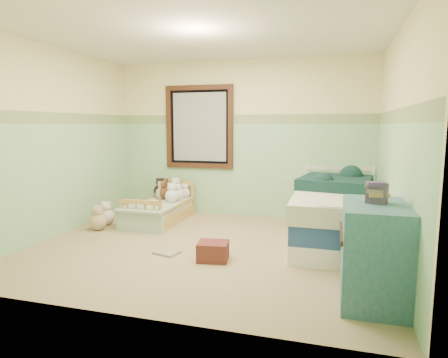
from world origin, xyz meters
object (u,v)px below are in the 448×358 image
(toddler_bed_frame, at_px, (160,216))
(plush_floor_cream, at_px, (106,217))
(twin_bed_frame, at_px, (338,234))
(dresser, at_px, (374,253))
(red_pillow, at_px, (213,251))
(plush_floor_tan, at_px, (98,222))
(floor_book, at_px, (167,253))

(toddler_bed_frame, distance_m, plush_floor_cream, 0.81)
(twin_bed_frame, bearing_deg, dresser, -80.14)
(toddler_bed_frame, bearing_deg, red_pillow, -47.70)
(plush_floor_cream, bearing_deg, plush_floor_tan, -80.21)
(toddler_bed_frame, relative_size, twin_bed_frame, 0.64)
(plush_floor_tan, distance_m, twin_bed_frame, 3.29)
(dresser, distance_m, red_pillow, 1.73)
(dresser, bearing_deg, plush_floor_cream, 156.46)
(dresser, height_order, red_pillow, dresser)
(plush_floor_cream, bearing_deg, toddler_bed_frame, 33.43)
(plush_floor_cream, distance_m, red_pillow, 2.24)
(dresser, xyz_separation_m, red_pillow, (-1.60, 0.56, -0.31))
(toddler_bed_frame, xyz_separation_m, red_pillow, (1.32, -1.45, 0.02))
(red_pillow, bearing_deg, dresser, -19.14)
(toddler_bed_frame, bearing_deg, plush_floor_tan, -131.07)
(toddler_bed_frame, distance_m, plush_floor_tan, 0.95)
(floor_book, bearing_deg, twin_bed_frame, 41.38)
(red_pillow, bearing_deg, plush_floor_tan, 159.26)
(toddler_bed_frame, relative_size, red_pillow, 3.99)
(plush_floor_cream, bearing_deg, dresser, -23.54)
(toddler_bed_frame, distance_m, floor_book, 1.58)
(toddler_bed_frame, height_order, red_pillow, red_pillow)
(plush_floor_tan, height_order, floor_book, plush_floor_tan)
(plush_floor_tan, height_order, twin_bed_frame, plush_floor_tan)
(floor_book, bearing_deg, red_pillow, 8.21)
(dresser, bearing_deg, plush_floor_tan, 159.98)
(plush_floor_cream, height_order, twin_bed_frame, plush_floor_cream)
(plush_floor_tan, distance_m, dresser, 3.79)
(twin_bed_frame, height_order, red_pillow, twin_bed_frame)
(toddler_bed_frame, height_order, dresser, dresser)
(toddler_bed_frame, distance_m, dresser, 3.57)
(plush_floor_cream, height_order, dresser, dresser)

